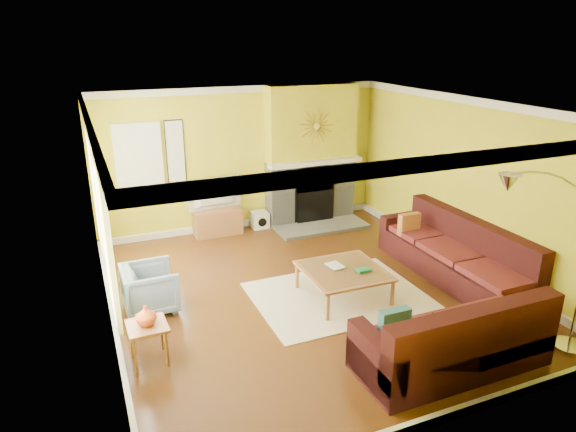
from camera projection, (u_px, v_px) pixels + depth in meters
name	position (u px, v px, depth m)	size (l,w,h in m)	color
floor	(307.00, 292.00, 7.58)	(5.50, 6.00, 0.02)	#603514
ceiling	(310.00, 106.00, 6.67)	(5.50, 6.00, 0.02)	white
wall_back	(242.00, 159.00, 9.74)	(5.50, 0.02, 2.70)	yellow
wall_front	(453.00, 304.00, 4.51)	(5.50, 0.02, 2.70)	yellow
wall_left	(99.00, 233.00, 6.12)	(0.02, 6.00, 2.70)	yellow
wall_right	(466.00, 184.00, 8.13)	(0.02, 6.00, 2.70)	yellow
baseboard	(307.00, 288.00, 7.56)	(5.50, 6.00, 0.12)	white
crown_molding	(310.00, 111.00, 6.69)	(5.50, 6.00, 0.12)	white
window_left_near	(95.00, 191.00, 7.21)	(0.06, 1.22, 1.72)	white
window_left_far	(105.00, 238.00, 5.56)	(0.06, 1.22, 1.72)	white
window_back	(138.00, 158.00, 8.94)	(0.82, 0.06, 1.22)	white
wall_art	(175.00, 152.00, 9.17)	(0.34, 0.04, 1.14)	white
fireplace	(311.00, 155.00, 10.05)	(1.80, 0.40, 2.70)	gray
mantel	(316.00, 163.00, 9.87)	(1.92, 0.22, 0.08)	white
hearth	(322.00, 227.00, 10.01)	(1.80, 0.70, 0.06)	gray
sunburst	(317.00, 126.00, 9.65)	(0.70, 0.04, 0.70)	olive
rug	(338.00, 295.00, 7.44)	(2.40, 1.80, 0.02)	beige
sectional_sofa	(412.00, 273.00, 7.13)	(3.10, 3.70, 0.90)	#391213
coffee_table	(343.00, 283.00, 7.35)	(1.12, 1.12, 0.44)	white
media_console	(218.00, 222.00, 9.67)	(0.89, 0.40, 0.49)	#9F663A
tv	(216.00, 195.00, 9.49)	(1.02, 0.13, 0.59)	black
subwoofer	(260.00, 220.00, 10.03)	(0.32, 0.32, 0.32)	white
armchair	(150.00, 288.00, 6.97)	(0.69, 0.71, 0.65)	gray
side_table	(149.00, 343.00, 5.88)	(0.44, 0.44, 0.48)	#9F663A
vase	(146.00, 315.00, 5.76)	(0.23, 0.23, 0.24)	#DD551B
book	(330.00, 267.00, 7.30)	(0.20, 0.26, 0.03)	white
arc_lamp	(546.00, 271.00, 5.58)	(1.46, 0.36, 2.31)	silver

